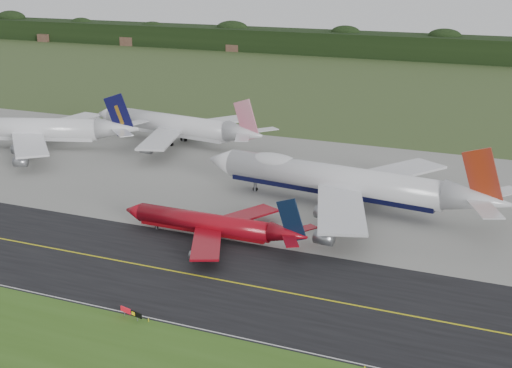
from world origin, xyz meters
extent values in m
plane|color=#3B4B23|center=(0.00, 0.00, 0.00)|extent=(600.00, 600.00, 0.00)
cube|color=#385E1B|center=(0.00, -35.00, 0.01)|extent=(400.00, 30.00, 0.01)
cube|color=black|center=(0.00, -4.00, 0.01)|extent=(400.00, 32.00, 0.02)
cube|color=gray|center=(0.00, 51.00, 0.01)|extent=(400.00, 78.00, 0.01)
cube|color=#D0C913|center=(0.00, -4.00, 0.03)|extent=(400.00, 0.40, 0.00)
cube|color=silver|center=(0.00, -19.50, 0.03)|extent=(400.00, 0.25, 0.00)
cube|color=black|center=(0.00, 275.00, 6.00)|extent=(700.00, 24.00, 12.00)
cylinder|color=silver|center=(12.10, 38.16, 5.88)|extent=(48.16, 11.76, 6.07)
cube|color=black|center=(12.10, 38.16, 3.91)|extent=(45.60, 9.97, 2.12)
cone|color=silver|center=(-14.58, 41.39, 5.88)|extent=(6.66, 6.74, 6.07)
cone|color=silver|center=(42.07, 34.54, 6.33)|extent=(13.24, 7.54, 6.07)
ellipsoid|color=silver|center=(-1.18, 39.77, 7.55)|extent=(12.91, 6.61, 3.87)
cube|color=silver|center=(18.71, 23.75, 4.82)|extent=(16.60, 28.38, 0.52)
cube|color=silver|center=(21.96, 50.59, 4.82)|extent=(21.61, 27.51, 0.52)
cube|color=#A22C12|center=(42.75, 34.46, 10.46)|extent=(8.72, 1.53, 12.57)
cylinder|color=gray|center=(15.08, 24.78, 3.16)|extent=(3.59, 2.93, 2.55)
cylinder|color=gray|center=(18.19, 50.45, 3.16)|extent=(3.59, 2.93, 2.55)
cylinder|color=gray|center=(19.11, 12.45, 3.16)|extent=(3.59, 2.93, 2.55)
cylinder|color=gray|center=(25.04, 61.46, 3.16)|extent=(3.59, 2.93, 2.55)
cylinder|color=black|center=(-5.92, 40.34, 0.55)|extent=(1.14, 0.62, 1.09)
cylinder|color=slate|center=(15.49, 34.39, 2.03)|extent=(0.95, 0.95, 4.06)
cylinder|color=black|center=(15.49, 34.39, 0.55)|extent=(1.15, 0.67, 1.09)
cylinder|color=slate|center=(16.30, 41.02, 2.03)|extent=(0.95, 0.95, 4.06)
cylinder|color=black|center=(16.30, 41.02, 0.55)|extent=(1.15, 0.67, 1.09)
cylinder|color=maroon|center=(-4.10, 11.58, 2.97)|extent=(26.95, 4.05, 3.64)
cube|color=maroon|center=(-4.10, 11.58, 1.79)|extent=(25.59, 3.12, 1.27)
cone|color=maroon|center=(-19.23, 11.81, 2.97)|extent=(3.42, 3.69, 3.64)
cone|color=maroon|center=(12.90, 11.32, 3.24)|extent=(7.15, 3.75, 3.64)
cube|color=maroon|center=(0.40, 4.02, 2.33)|extent=(10.56, 15.66, 0.41)
cube|color=maroon|center=(0.63, 19.00, 2.33)|extent=(10.91, 15.60, 0.41)
cube|color=#0B1933|center=(13.40, 11.31, 5.99)|extent=(5.75, 0.38, 8.28)
cylinder|color=gray|center=(0.07, 0.44, 1.34)|extent=(2.01, 1.56, 1.53)
cylinder|color=gray|center=(0.41, 22.58, 1.34)|extent=(2.01, 1.56, 1.53)
cylinder|color=black|center=(-14.32, 11.73, 0.33)|extent=(0.66, 0.30, 0.66)
cylinder|color=slate|center=(-1.98, 9.54, 0.94)|extent=(0.52, 0.52, 1.88)
cylinder|color=black|center=(-1.98, 9.54, 0.33)|extent=(0.66, 0.34, 0.66)
cylinder|color=slate|center=(-1.92, 13.55, 0.94)|extent=(0.52, 0.52, 1.88)
cylinder|color=black|center=(-1.92, 13.55, 0.33)|extent=(0.66, 0.34, 0.66)
cylinder|color=white|center=(-80.21, 50.58, 5.42)|extent=(42.88, 18.99, 5.81)
cube|color=white|center=(-80.21, 50.58, 3.53)|extent=(40.38, 16.93, 2.03)
cone|color=white|center=(-54.25, 59.09, 5.86)|extent=(12.65, 9.07, 5.81)
cube|color=white|center=(-68.75, 40.74, 4.41)|extent=(23.36, 24.18, 0.51)
cube|color=white|center=(-76.80, 65.29, 4.41)|extent=(10.83, 26.58, 0.51)
cube|color=#0C0C35|center=(-53.63, 59.29, 9.69)|extent=(7.87, 2.98, 11.72)
cylinder|color=gray|center=(-72.14, 40.22, 2.82)|extent=(3.77, 3.31, 2.44)
cylinder|color=gray|center=(-79.84, 63.70, 2.82)|extent=(3.77, 3.31, 2.44)
cylinder|color=gray|center=(-63.66, 31.18, 2.82)|extent=(3.77, 3.31, 2.44)
cylinder|color=gray|center=(-78.36, 76.01, 2.82)|extent=(3.77, 3.31, 2.44)
cylinder|color=slate|center=(-75.93, 48.62, 1.84)|extent=(1.03, 1.03, 3.68)
cylinder|color=black|center=(-75.93, 48.62, 0.52)|extent=(1.16, 0.82, 1.05)
cylinder|color=slate|center=(-77.92, 54.69, 1.84)|extent=(1.03, 1.03, 3.68)
cylinder|color=black|center=(-77.92, 54.69, 0.52)|extent=(1.16, 0.82, 1.05)
cylinder|color=silver|center=(-46.43, 71.87, 5.30)|extent=(41.34, 11.75, 5.69)
cube|color=white|center=(-46.43, 71.87, 3.45)|extent=(39.11, 10.04, 1.99)
cone|color=silver|center=(-69.21, 75.32, 5.30)|extent=(5.91, 6.39, 5.69)
cone|color=silver|center=(-20.84, 68.00, 5.72)|extent=(11.54, 7.24, 5.69)
cube|color=silver|center=(-41.09, 59.20, 4.30)|extent=(13.72, 24.59, 0.51)
cube|color=silver|center=(-37.58, 82.40, 4.30)|extent=(19.14, 23.63, 0.51)
cube|color=#C30D3B|center=(-20.21, 67.91, 9.41)|extent=(7.83, 1.62, 11.31)
cylinder|color=gray|center=(-42.27, 53.71, 2.75)|extent=(3.43, 2.83, 2.39)
cylinder|color=gray|center=(-37.08, 87.99, 2.75)|extent=(3.43, 2.83, 2.39)
cylinder|color=black|center=(-61.82, 74.20, 0.51)|extent=(1.08, 0.61, 1.02)
cylinder|color=slate|center=(-43.66, 68.29, 1.79)|extent=(0.91, 0.91, 3.59)
cylinder|color=black|center=(-43.66, 68.29, 0.51)|extent=(1.09, 0.66, 1.02)
cylinder|color=slate|center=(-42.73, 74.48, 1.79)|extent=(0.91, 0.91, 3.59)
cylinder|color=black|center=(-42.73, 74.48, 0.51)|extent=(1.09, 0.66, 1.02)
cylinder|color=slate|center=(-0.63, -20.37, 0.31)|extent=(0.11, 0.11, 0.62)
cylinder|color=slate|center=(1.96, -21.00, 0.31)|extent=(0.11, 0.11, 0.62)
cube|color=#B30D1B|center=(-0.37, -20.44, 1.02)|extent=(1.93, 0.61, 0.80)
cube|color=black|center=(1.27, -20.83, 1.02)|extent=(0.90, 0.36, 0.80)
cube|color=black|center=(2.30, -21.08, 1.02)|extent=(1.07, 0.41, 0.80)
cylinder|color=yellow|center=(3.49, -20.50, 0.25)|extent=(0.16, 0.16, 0.50)
cylinder|color=yellow|center=(35.26, -20.50, 0.25)|extent=(0.16, 0.16, 0.50)
camera|label=1|loc=(53.57, -98.42, 49.81)|focal=50.00mm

